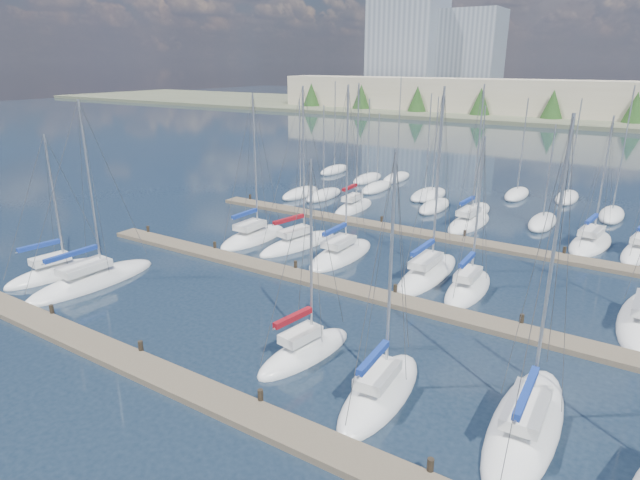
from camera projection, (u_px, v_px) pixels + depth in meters
The scene contains 19 objects.
ground at pixel (506, 176), 71.50m from camera, with size 400.00×400.00×0.00m, color #1E2C3D.
dock_near at pixel (183, 385), 25.26m from camera, with size 44.00×1.93×1.10m.
dock_mid at pixel (336, 286), 36.41m from camera, with size 44.00×1.93×1.10m.
dock_far at pixel (417, 233), 47.56m from camera, with size 44.00×1.93×1.10m.
sailboat_b at pixel (93, 281), 37.14m from camera, with size 3.36×9.75×13.13m.
sailboat_h at pixel (253, 237), 46.31m from camera, with size 3.03×7.71×12.97m.
sailboat_p at pixel (469, 222), 50.47m from camera, with size 3.11×8.09×13.52m.
sailboat_f at pixel (525, 425), 22.43m from camera, with size 2.95×9.75×13.68m.
sailboat_a at pixel (57, 273), 38.46m from camera, with size 3.28×7.58×10.78m.
sailboat_l at pixel (468, 288), 35.88m from camera, with size 2.52×7.13×11.02m.
sailboat_j at pixel (341, 254), 42.18m from camera, with size 2.90×8.24×13.82m.
sailboat_d at pixel (305, 352), 28.00m from camera, with size 3.04×6.75×11.05m.
sailboat_k at pixel (427, 274), 38.33m from camera, with size 2.62×9.22×13.88m.
sailboat_n at pixel (353, 208), 55.56m from camera, with size 2.49×7.40×13.38m.
sailboat_q at pixel (590, 243), 44.77m from camera, with size 3.66×8.02×11.37m.
sailboat_i at pixel (298, 243), 44.66m from camera, with size 3.93×8.60×13.62m.
sailboat_e at pixel (380, 392), 24.62m from camera, with size 2.84×7.60×12.09m.
distant_boats at pixel (430, 194), 60.70m from camera, with size 36.93×20.75×13.30m.
shoreline at pixel (546, 88), 147.47m from camera, with size 400.00×60.00×38.00m.
Camera 1 is at (17.24, -12.75, 14.70)m, focal length 30.00 mm.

